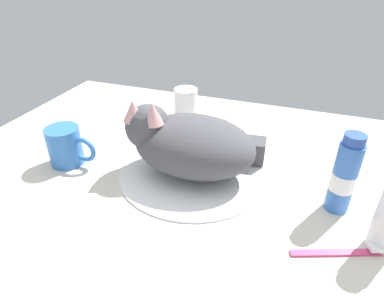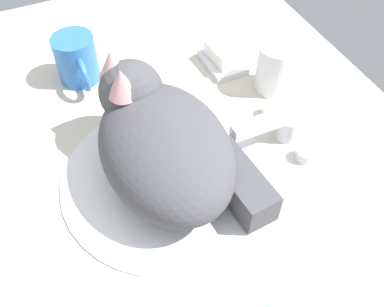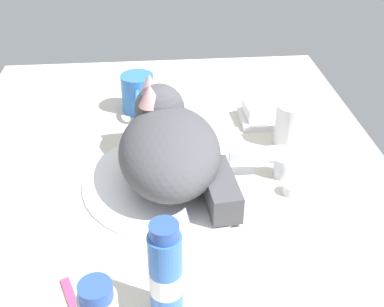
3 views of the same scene
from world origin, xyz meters
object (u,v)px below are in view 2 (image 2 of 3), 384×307
object	(u,v)px
faucet	(280,127)
soap_bar	(223,53)
coffee_mug	(77,60)
cat	(163,141)
rinse_cup	(275,68)

from	to	relation	value
faucet	soap_bar	world-z (taller)	faucet
soap_bar	coffee_mug	bearing A→B (deg)	-105.58
cat	faucet	bearing A→B (deg)	86.07
cat	coffee_mug	xyz separation A→B (cm)	(-25.70, -5.87, -2.75)
faucet	coffee_mug	world-z (taller)	coffee_mug
faucet	rinse_cup	distance (cm)	12.45
coffee_mug	soap_bar	world-z (taller)	coffee_mug
faucet	cat	distance (cm)	18.93
faucet	cat	size ratio (longest dim) A/B	0.47
cat	soap_bar	bearing A→B (deg)	134.75
faucet	cat	bearing A→B (deg)	-93.93
soap_bar	cat	bearing A→B (deg)	-45.25
coffee_mug	cat	bearing A→B (deg)	12.86
coffee_mug	soap_bar	distance (cm)	25.81
coffee_mug	rinse_cup	xyz separation A→B (cm)	(15.97, 29.91, 0.06)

